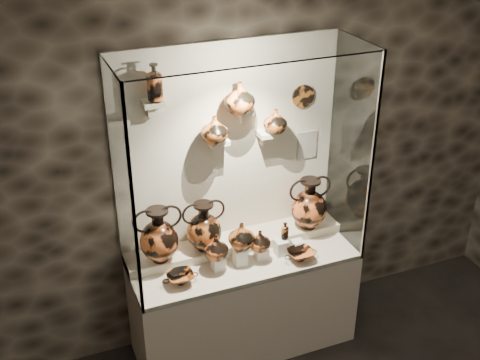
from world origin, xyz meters
The scene contains 35 objects.
wall_back centered at (0.00, 2.50, 1.60)m, with size 5.00×0.02×3.20m, color black.
plinth centered at (0.00, 2.18, 0.40)m, with size 1.70×0.60×0.80m, color beige.
front_tier centered at (0.00, 2.18, 0.82)m, with size 1.68×0.58×0.03m, color beige.
rear_tier centered at (0.00, 2.35, 0.85)m, with size 1.70×0.25×0.10m, color beige.
back_panel centered at (0.00, 2.50, 1.60)m, with size 1.70×0.03×1.60m, color beige.
glass_front centered at (0.00, 1.88, 1.60)m, with size 1.70×0.01×1.60m, color white.
glass_left centered at (-0.85, 2.18, 1.60)m, with size 0.01×0.60×1.60m, color white.
glass_right centered at (0.85, 2.18, 1.60)m, with size 0.01×0.60×1.60m, color white.
glass_top centered at (0.00, 2.18, 2.40)m, with size 1.70×0.60×0.01m, color white.
frame_post_left centered at (-0.84, 1.89, 1.60)m, with size 0.02×0.02×1.60m, color gray.
frame_post_right centered at (0.84, 1.89, 1.60)m, with size 0.02×0.02×1.60m, color gray.
pedestal_a centered at (-0.22, 2.13, 0.88)m, with size 0.09×0.09×0.10m, color silver.
pedestal_b centered at (-0.05, 2.13, 0.90)m, with size 0.09×0.09×0.13m, color silver.
pedestal_c centered at (0.12, 2.13, 0.88)m, with size 0.09×0.09×0.09m, color silver.
pedestal_d centered at (0.28, 2.13, 0.89)m, with size 0.09×0.09×0.12m, color silver.
pedestal_e centered at (0.42, 2.13, 0.87)m, with size 0.09×0.09×0.08m, color silver.
bracket_ul centered at (-0.55, 2.42, 2.05)m, with size 0.14×0.12×0.04m, color beige.
bracket_ca centered at (-0.10, 2.42, 1.70)m, with size 0.14×0.12×0.04m, color beige.
bracket_cb centered at (0.10, 2.42, 1.90)m, with size 0.10×0.12×0.04m, color beige.
bracket_cc centered at (0.28, 2.42, 1.70)m, with size 0.14×0.12×0.04m, color beige.
amphora_left centered at (-0.60, 2.30, 1.11)m, with size 0.34×0.34×0.42m, color #D05E27, non-canonical shape.
amphora_mid centered at (-0.26, 2.31, 1.09)m, with size 0.31×0.31×0.39m, color #AF521F, non-canonical shape.
amphora_right centered at (0.60, 2.30, 1.11)m, with size 0.34×0.34×0.42m, color #D05E27, non-canonical shape.
jug_a centered at (-0.24, 2.12, 1.02)m, with size 0.18×0.18×0.19m, color #D05E27.
jug_b centered at (-0.03, 2.15, 1.06)m, with size 0.19×0.19×0.20m, color #AF521F.
jug_c centered at (0.10, 2.12, 1.00)m, with size 0.16×0.16×0.16m, color #D05E27.
lekythos_small centered at (0.31, 2.15, 1.03)m, with size 0.07×0.07×0.15m, color #AF521F, non-canonical shape.
kylix_left centered at (-0.53, 2.07, 0.88)m, with size 0.25×0.21×0.10m, color #AF521F, non-canonical shape.
kylix_right centered at (0.38, 2.01, 0.88)m, with size 0.25×0.21×0.10m, color #D05E27, non-canonical shape.
lekythos_tall centered at (-0.54, 2.40, 2.21)m, with size 0.11×0.11×0.28m, color #D05E27, non-canonical shape.
ovoid_vase_a centered at (-0.14, 2.37, 1.82)m, with size 0.19×0.19×0.20m, color #AF521F.
ovoid_vase_b centered at (0.04, 2.36, 2.03)m, with size 0.21×0.21×0.22m, color #AF521F.
ovoid_vase_c centered at (0.32, 2.38, 1.81)m, with size 0.17×0.17×0.18m, color #AF521F.
wall_plate centered at (0.58, 2.47, 1.93)m, with size 0.17×0.17×0.02m, color #A65E20.
info_placard centered at (0.64, 2.47, 1.53)m, with size 0.17×0.01×0.22m, color beige.
Camera 1 is at (-1.41, -1.24, 3.44)m, focal length 45.00 mm.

